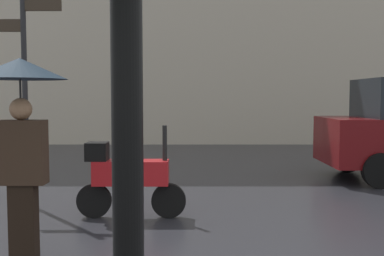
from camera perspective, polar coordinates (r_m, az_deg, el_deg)
The scene contains 3 objects.
pedestrian_with_umbrella at distance 4.68m, azimuth -20.78°, elevation 2.38°, with size 0.89×0.89×1.98m.
parked_scooter at distance 6.14m, azimuth -8.21°, elevation -6.00°, with size 1.45×0.32×1.23m.
street_signpost at distance 7.15m, azimuth -20.33°, elevation 6.24°, with size 1.08×0.08×3.19m.
Camera 1 is at (0.42, -2.04, 1.62)m, focal length 42.65 mm.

